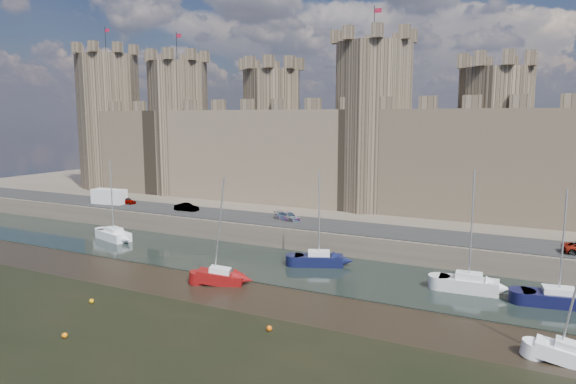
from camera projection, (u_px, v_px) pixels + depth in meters
name	position (u px, v px, depth m)	size (l,w,h in m)	color
ground	(107.00, 362.00, 32.66)	(160.00, 160.00, 0.00)	black
water_channel	(281.00, 265.00, 53.87)	(160.00, 12.00, 0.08)	black
quay	(380.00, 203.00, 85.51)	(160.00, 60.00, 2.50)	#4C443A
road	(319.00, 224.00, 62.34)	(160.00, 7.00, 0.10)	black
castle	(354.00, 144.00, 73.67)	(108.50, 11.00, 29.00)	#42382B
car_0	(126.00, 201.00, 76.87)	(1.26, 3.13, 1.07)	gray
car_1	(187.00, 207.00, 71.03)	(1.21, 3.47, 1.14)	gray
car_2	(288.00, 216.00, 64.68)	(1.54, 3.78, 1.10)	gray
van	(109.00, 197.00, 76.83)	(5.17, 2.07, 2.25)	silver
sailboat_0	(114.00, 234.00, 64.80)	(5.69, 3.46, 9.96)	silver
sailboat_1	(319.00, 259.00, 53.55)	(5.38, 3.76, 10.05)	black
sailboat_2	(469.00, 283.00, 45.56)	(5.17, 2.31, 10.90)	silver
sailboat_3	(559.00, 298.00, 42.17)	(5.85, 3.09, 9.75)	black
sailboat_4	(220.00, 276.00, 47.87)	(4.60, 3.15, 10.03)	#690B0B
sailboat_5	(570.00, 354.00, 32.39)	(4.24, 1.84, 8.97)	white
buoy_1	(92.00, 301.00, 42.96)	(0.40, 0.40, 0.40)	orange
buoy_3	(269.00, 328.00, 37.39)	(0.43, 0.43, 0.43)	#D85209
buoy_4	(65.00, 335.00, 36.22)	(0.41, 0.41, 0.41)	#D26609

